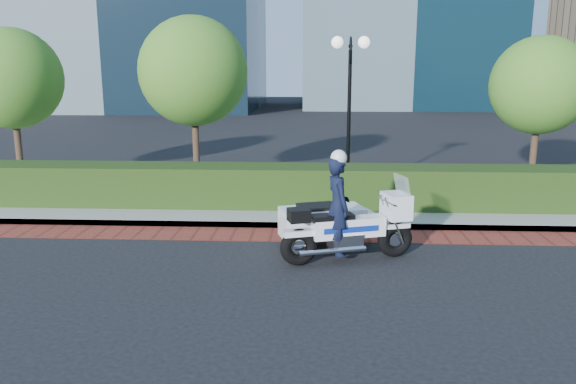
{
  "coord_description": "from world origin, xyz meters",
  "views": [
    {
      "loc": [
        0.11,
        -10.15,
        3.55
      ],
      "look_at": [
        -0.46,
        1.31,
        1.0
      ],
      "focal_mm": 35.0,
      "sensor_mm": 36.0,
      "label": 1
    }
  ],
  "objects_px": {
    "tree_b": "(193,72)",
    "police_motorcycle": "(336,219)",
    "lamppost": "(350,90)",
    "tree_a": "(11,79)",
    "tree_c": "(540,85)"
  },
  "relations": [
    {
      "from": "tree_b",
      "to": "police_motorcycle",
      "type": "bearing_deg",
      "value": -57.42
    },
    {
      "from": "lamppost",
      "to": "police_motorcycle",
      "type": "distance_m",
      "value": 5.48
    },
    {
      "from": "tree_a",
      "to": "tree_c",
      "type": "xyz_separation_m",
      "value": [
        15.5,
        -0.0,
        -0.18
      ]
    },
    {
      "from": "tree_b",
      "to": "police_motorcycle",
      "type": "xyz_separation_m",
      "value": [
        4.01,
        -6.28,
        -2.71
      ]
    },
    {
      "from": "tree_a",
      "to": "tree_c",
      "type": "height_order",
      "value": "tree_a"
    },
    {
      "from": "tree_c",
      "to": "police_motorcycle",
      "type": "xyz_separation_m",
      "value": [
        -5.99,
        -6.28,
        -2.32
      ]
    },
    {
      "from": "tree_a",
      "to": "police_motorcycle",
      "type": "bearing_deg",
      "value": -33.42
    },
    {
      "from": "police_motorcycle",
      "to": "tree_b",
      "type": "bearing_deg",
      "value": 105.01
    },
    {
      "from": "tree_b",
      "to": "tree_c",
      "type": "bearing_deg",
      "value": -0.0
    },
    {
      "from": "lamppost",
      "to": "police_motorcycle",
      "type": "height_order",
      "value": "lamppost"
    },
    {
      "from": "tree_c",
      "to": "police_motorcycle",
      "type": "height_order",
      "value": "tree_c"
    },
    {
      "from": "tree_b",
      "to": "tree_c",
      "type": "distance_m",
      "value": 10.01
    },
    {
      "from": "lamppost",
      "to": "tree_a",
      "type": "bearing_deg",
      "value": 172.59
    },
    {
      "from": "tree_b",
      "to": "tree_c",
      "type": "relative_size",
      "value": 1.14
    },
    {
      "from": "police_motorcycle",
      "to": "tree_a",
      "type": "bearing_deg",
      "value": 129.01
    }
  ]
}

